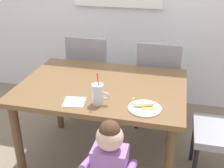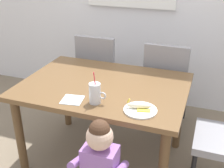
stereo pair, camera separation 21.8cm
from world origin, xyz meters
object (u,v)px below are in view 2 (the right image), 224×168
at_px(dining_chair_right, 166,82).
at_px(milk_cup, 95,94).
at_px(toddler_standing, 100,163).
at_px(paper_napkin, 72,100).
at_px(dining_chair_left, 99,72).
at_px(snack_plate, 140,110).
at_px(dining_table, 104,95).
at_px(peeled_banana, 140,106).

height_order(dining_chair_right, milk_cup, milk_cup).
relative_size(toddler_standing, paper_napkin, 5.59).
bearing_deg(dining_chair_left, snack_plate, 125.28).
height_order(dining_table, paper_napkin, paper_napkin).
relative_size(dining_chair_left, dining_chair_right, 1.00).
distance_m(dining_chair_right, toddler_standing, 1.33).
distance_m(dining_table, dining_chair_left, 0.79).
distance_m(dining_table, peeled_banana, 0.50).
relative_size(dining_table, peeled_banana, 7.62).
distance_m(dining_chair_left, dining_chair_right, 0.74).
bearing_deg(dining_chair_right, toddler_standing, 82.10).
distance_m(milk_cup, peeled_banana, 0.33).
bearing_deg(dining_chair_left, peeled_banana, 125.34).
xyz_separation_m(dining_chair_left, paper_napkin, (0.21, -1.04, 0.22)).
xyz_separation_m(dining_table, toddler_standing, (0.22, -0.64, -0.13)).
bearing_deg(dining_chair_left, paper_napkin, 101.66).
xyz_separation_m(toddler_standing, milk_cup, (-0.17, 0.33, 0.30)).
distance_m(toddler_standing, peeled_banana, 0.46).
bearing_deg(paper_napkin, peeled_banana, 3.82).
bearing_deg(dining_chair_right, peeled_banana, 88.58).
height_order(dining_table, milk_cup, milk_cup).
distance_m(dining_table, toddler_standing, 0.69).
height_order(toddler_standing, peeled_banana, peeled_banana).
bearing_deg(snack_plate, dining_chair_right, 89.09).
bearing_deg(milk_cup, peeled_banana, 2.23).
bearing_deg(dining_table, milk_cup, -79.86).
relative_size(dining_chair_left, milk_cup, 3.83).
xyz_separation_m(milk_cup, snack_plate, (0.33, -0.00, -0.06)).
bearing_deg(dining_chair_right, paper_napkin, 62.64).
relative_size(dining_chair_left, snack_plate, 4.17).
xyz_separation_m(dining_chair_right, snack_plate, (-0.02, -0.99, 0.22)).
relative_size(dining_chair_right, toddler_standing, 1.15).
relative_size(dining_table, dining_chair_right, 1.39).
relative_size(dining_chair_right, milk_cup, 3.83).
relative_size(dining_table, toddler_standing, 1.60).
bearing_deg(paper_napkin, toddler_standing, -42.23).
bearing_deg(dining_table, toddler_standing, -70.90).
xyz_separation_m(milk_cup, peeled_banana, (0.32, 0.01, -0.04)).
height_order(dining_table, toddler_standing, toddler_standing).
xyz_separation_m(dining_table, paper_napkin, (-0.12, -0.33, 0.10)).
xyz_separation_m(toddler_standing, peeled_banana, (0.16, 0.34, 0.26)).
height_order(dining_table, snack_plate, snack_plate).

